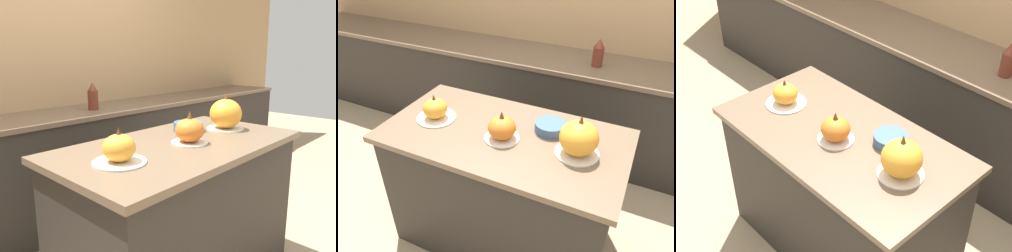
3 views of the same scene
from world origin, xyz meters
TOP-DOWN VIEW (x-y plane):
  - ground_plane at (0.00, 0.00)m, footprint 12.00×12.00m
  - kitchen_island at (0.00, 0.00)m, footprint 1.39×0.74m
  - back_counter at (0.00, 1.23)m, footprint 6.00×0.60m
  - pumpkin_cake_left at (-0.44, -0.03)m, footprint 0.24×0.24m
  - pumpkin_cake_center at (0.01, -0.05)m, footprint 0.20×0.20m
  - pumpkin_cake_right at (0.42, -0.00)m, footprint 0.23×0.23m
  - bottle_tall at (0.26, 1.18)m, footprint 0.09×0.09m
  - mixing_bowl at (0.23, 0.14)m, footprint 0.18×0.18m

SIDE VIEW (x-z plane):
  - ground_plane at x=0.00m, z-range 0.00..0.00m
  - kitchen_island at x=0.00m, z-range 0.00..0.88m
  - back_counter at x=0.00m, z-range 0.00..0.89m
  - mixing_bowl at x=0.23m, z-range 0.88..0.94m
  - pumpkin_cake_left at x=-0.44m, z-range 0.86..1.02m
  - pumpkin_cake_center at x=0.01m, z-range 0.86..1.03m
  - pumpkin_cake_right at x=0.42m, z-range 0.86..1.09m
  - bottle_tall at x=0.26m, z-range 0.89..1.11m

